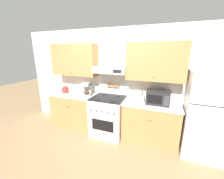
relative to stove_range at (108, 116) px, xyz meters
name	(u,v)px	position (x,y,z in m)	size (l,w,h in m)	color
ground_plane	(105,138)	(0.00, -0.25, -0.48)	(16.00, 16.00, 0.00)	#937551
wall_back	(113,74)	(-0.01, 0.31, 0.99)	(5.20, 0.46, 2.55)	silver
counter_left	(75,110)	(-1.01, 0.06, -0.03)	(1.25, 0.61, 0.90)	#AD7A47
counter_right	(150,122)	(1.00, 0.06, -0.03)	(1.22, 0.61, 0.90)	#AD7A47
stove_range	(108,116)	(0.00, 0.00, 0.00)	(0.77, 0.73, 1.09)	white
refrigerator	(206,115)	(2.00, 0.00, 0.36)	(0.74, 0.71, 1.68)	white
tea_kettle	(65,89)	(-1.33, 0.10, 0.52)	(0.23, 0.18, 0.24)	red
coffee_maker	(87,89)	(-0.65, 0.13, 0.59)	(0.22, 0.23, 0.33)	#ADAFB5
microwave	(158,97)	(1.11, 0.12, 0.57)	(0.48, 0.35, 0.29)	#232326
utensil_crock	(142,98)	(0.78, 0.10, 0.51)	(0.11, 0.11, 0.31)	silver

